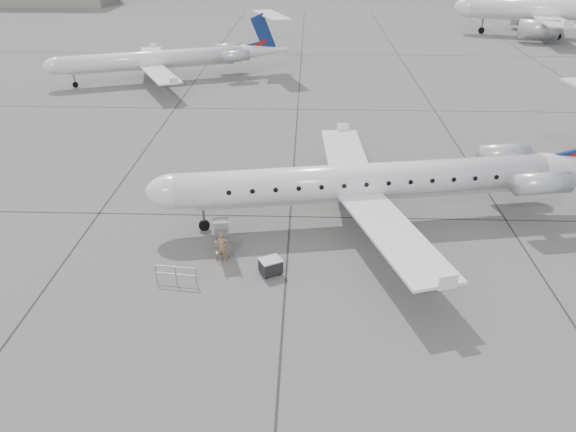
# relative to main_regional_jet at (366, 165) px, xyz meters

# --- Properties ---
(ground) EXTENTS (320.00, 320.00, 0.00)m
(ground) POSITION_rel_main_regional_jet_xyz_m (1.09, -7.45, -3.80)
(ground) COLOR #5A5A58
(ground) RESTS_ON ground
(main_regional_jet) EXTENTS (32.84, 26.08, 7.60)m
(main_regional_jet) POSITION_rel_main_regional_jet_xyz_m (0.00, 0.00, 0.00)
(main_regional_jet) COLOR silver
(main_regional_jet) RESTS_ON ground
(airstair) EXTENTS (1.26, 2.57, 2.38)m
(airstair) POSITION_rel_main_regional_jet_xyz_m (-8.43, -3.83, -2.61)
(airstair) COLOR silver
(airstair) RESTS_ON ground
(passenger) EXTENTS (0.76, 0.60, 1.85)m
(passenger) POSITION_rel_main_regional_jet_xyz_m (-8.19, -5.19, -2.87)
(passenger) COLOR brown
(passenger) RESTS_ON ground
(safety_railing) EXTENTS (2.19, 0.36, 1.00)m
(safety_railing) POSITION_rel_main_regional_jet_xyz_m (-10.34, -7.44, -3.30)
(safety_railing) COLOR gray
(safety_railing) RESTS_ON ground
(baggage_cart) EXTENTS (1.38, 1.30, 0.95)m
(baggage_cart) POSITION_rel_main_regional_jet_xyz_m (-5.43, -6.36, -3.33)
(baggage_cart) COLOR black
(baggage_cart) RESTS_ON ground
(bg_regional_left) EXTENTS (31.99, 27.49, 7.07)m
(bg_regional_left) POSITION_rel_main_regional_jet_xyz_m (-21.72, 34.17, -0.26)
(bg_regional_left) COLOR silver
(bg_regional_left) RESTS_ON ground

